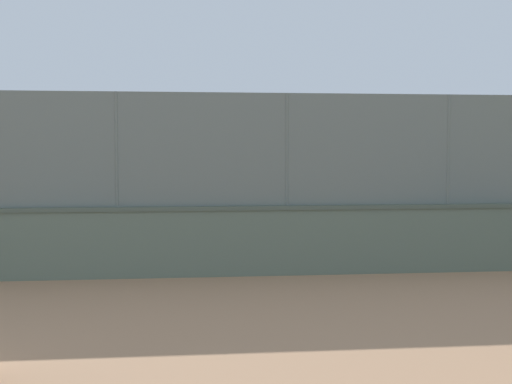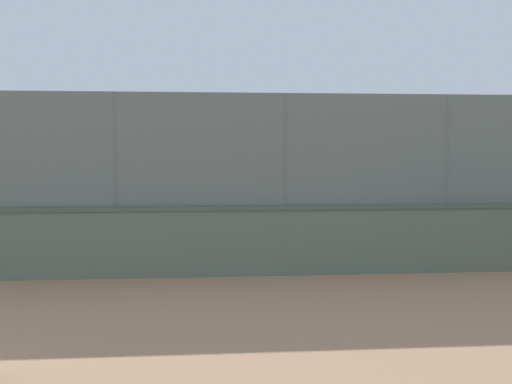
{
  "view_description": "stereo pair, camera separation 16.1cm",
  "coord_description": "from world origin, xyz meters",
  "px_view_note": "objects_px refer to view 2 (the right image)",
  "views": [
    {
      "loc": [
        2.82,
        23.46,
        2.48
      ],
      "look_at": [
        1.41,
        5.72,
        1.39
      ],
      "focal_mm": 48.17,
      "sensor_mm": 36.0,
      "label": 1
    },
    {
      "loc": [
        2.66,
        23.47,
        2.48
      ],
      "look_at": [
        1.41,
        5.72,
        1.39
      ],
      "focal_mm": 48.17,
      "sensor_mm": 36.0,
      "label": 2
    }
  ],
  "objects_px": {
    "player_crossing_court": "(217,200)",
    "player_near_wall_returning": "(269,195)",
    "player_at_service_line": "(160,209)",
    "sports_ball": "(233,233)"
  },
  "relations": [
    {
      "from": "player_at_service_line",
      "to": "sports_ball",
      "type": "distance_m",
      "value": 3.05
    },
    {
      "from": "player_at_service_line",
      "to": "player_near_wall_returning",
      "type": "bearing_deg",
      "value": -116.95
    },
    {
      "from": "player_near_wall_returning",
      "to": "player_at_service_line",
      "type": "xyz_separation_m",
      "value": [
        3.36,
        6.6,
        0.09
      ]
    },
    {
      "from": "player_near_wall_returning",
      "to": "player_at_service_line",
      "type": "height_order",
      "value": "player_at_service_line"
    },
    {
      "from": "player_at_service_line",
      "to": "player_crossing_court",
      "type": "bearing_deg",
      "value": -112.91
    },
    {
      "from": "player_near_wall_returning",
      "to": "player_crossing_court",
      "type": "bearing_deg",
      "value": 58.83
    },
    {
      "from": "player_crossing_court",
      "to": "player_near_wall_returning",
      "type": "xyz_separation_m",
      "value": [
        -1.88,
        -3.11,
        -0.04
      ]
    },
    {
      "from": "player_crossing_court",
      "to": "player_at_service_line",
      "type": "height_order",
      "value": "player_at_service_line"
    },
    {
      "from": "player_crossing_court",
      "to": "sports_ball",
      "type": "height_order",
      "value": "player_crossing_court"
    },
    {
      "from": "player_near_wall_returning",
      "to": "sports_ball",
      "type": "relative_size",
      "value": 7.0
    }
  ]
}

